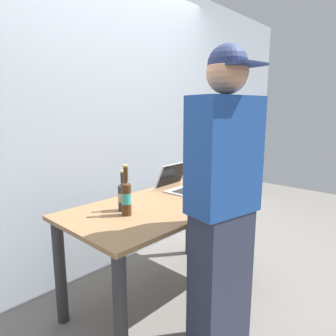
# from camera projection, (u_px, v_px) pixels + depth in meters

# --- Properties ---
(ground_plane) EXTENTS (8.00, 8.00, 0.00)m
(ground_plane) POSITION_uv_depth(u_px,v_px,m) (166.00, 296.00, 2.30)
(ground_plane) COLOR slate
(ground_plane) RESTS_ON ground
(desk) EXTENTS (1.47, 0.76, 0.75)m
(desk) POSITION_uv_depth(u_px,v_px,m) (166.00, 221.00, 2.18)
(desk) COLOR olive
(desk) RESTS_ON ground
(laptop) EXTENTS (0.37, 0.36, 0.22)m
(laptop) POSITION_uv_depth(u_px,v_px,m) (182.00, 184.00, 2.50)
(laptop) COLOR #B7BABC
(laptop) RESTS_ON desk
(beer_bottle_amber) EXTENTS (0.06, 0.06, 0.27)m
(beer_bottle_amber) POSITION_uv_depth(u_px,v_px,m) (123.00, 196.00, 1.97)
(beer_bottle_amber) COLOR #333333
(beer_bottle_amber) RESTS_ON desk
(beer_bottle_brown) EXTENTS (0.06, 0.06, 0.32)m
(beer_bottle_brown) POSITION_uv_depth(u_px,v_px,m) (126.00, 196.00, 1.88)
(beer_bottle_brown) COLOR #472B14
(beer_bottle_brown) RESTS_ON desk
(person_figure) EXTENTS (0.42, 0.34, 1.73)m
(person_figure) POSITION_uv_depth(u_px,v_px,m) (223.00, 204.00, 1.63)
(person_figure) COLOR #2D3347
(person_figure) RESTS_ON ground
(back_wall) EXTENTS (6.00, 0.10, 2.60)m
(back_wall) POSITION_uv_depth(u_px,v_px,m) (102.00, 122.00, 2.55)
(back_wall) COLOR #99A3AD
(back_wall) RESTS_ON ground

